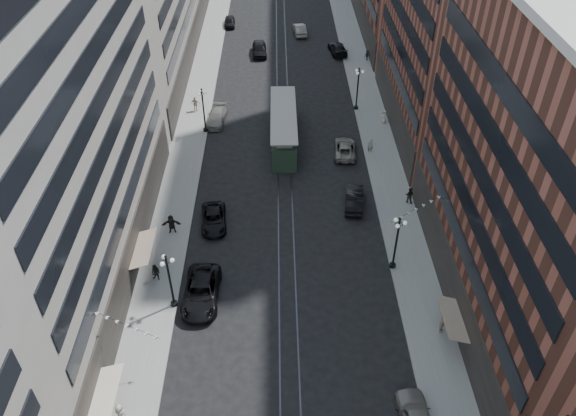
{
  "coord_description": "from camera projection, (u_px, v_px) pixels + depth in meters",
  "views": [
    {
      "loc": [
        -0.58,
        -2.56,
        34.88
      ],
      "look_at": [
        0.14,
        34.29,
        5.0
      ],
      "focal_mm": 35.0,
      "sensor_mm": 36.0,
      "label": 1
    }
  ],
  "objects": [
    {
      "name": "ground",
      "position": [
        283.0,
        110.0,
        70.56
      ],
      "size": [
        220.0,
        220.0,
        0.0
      ],
      "primitive_type": "plane",
      "color": "black",
      "rests_on": "ground"
    },
    {
      "name": "sidewalk_west",
      "position": [
        203.0,
        75.0,
        78.11
      ],
      "size": [
        4.0,
        180.0,
        0.15
      ],
      "primitive_type": "cube",
      "color": "gray",
      "rests_on": "ground"
    },
    {
      "name": "sidewalk_east",
      "position": [
        360.0,
        74.0,
        78.45
      ],
      "size": [
        4.0,
        180.0,
        0.15
      ],
      "primitive_type": "cube",
      "color": "gray",
      "rests_on": "ground"
    },
    {
      "name": "rail_west",
      "position": [
        277.0,
        75.0,
        78.31
      ],
      "size": [
        0.12,
        180.0,
        0.02
      ],
      "primitive_type": "cube",
      "color": "#2D2D33",
      "rests_on": "ground"
    },
    {
      "name": "rail_east",
      "position": [
        287.0,
        75.0,
        78.33
      ],
      "size": [
        0.12,
        180.0,
        0.02
      ],
      "primitive_type": "cube",
      "color": "#2D2D33",
      "rests_on": "ground"
    },
    {
      "name": "building_west_mid",
      "position": [
        51.0,
        126.0,
        40.51
      ],
      "size": [
        8.0,
        36.0,
        28.0
      ],
      "primitive_type": "cube",
      "color": "gray",
      "rests_on": "ground"
    },
    {
      "name": "building_east_mid",
      "position": [
        536.0,
        183.0,
        38.41
      ],
      "size": [
        8.0,
        30.0,
        24.0
      ],
      "primitive_type": "cube",
      "color": "brown",
      "rests_on": "ground"
    },
    {
      "name": "lamppost_sw_far",
      "position": [
        170.0,
        279.0,
        43.62
      ],
      "size": [
        1.03,
        1.14,
        5.52
      ],
      "color": "black",
      "rests_on": "sidewalk_west"
    },
    {
      "name": "lamppost_sw_mid",
      "position": [
        203.0,
        109.0,
        64.59
      ],
      "size": [
        1.03,
        1.14,
        5.52
      ],
      "color": "black",
      "rests_on": "sidewalk_west"
    },
    {
      "name": "lamppost_se_far",
      "position": [
        396.0,
        241.0,
        47.0
      ],
      "size": [
        1.03,
        1.14,
        5.52
      ],
      "color": "black",
      "rests_on": "sidewalk_east"
    },
    {
      "name": "lamppost_se_mid",
      "position": [
        358.0,
        87.0,
        68.75
      ],
      "size": [
        1.03,
        1.14,
        5.52
      ],
      "color": "black",
      "rests_on": "sidewalk_east"
    },
    {
      "name": "streetcar",
      "position": [
        284.0,
        128.0,
        63.96
      ],
      "size": [
        2.9,
        13.09,
        3.62
      ],
      "color": "#273D2A",
      "rests_on": "ground"
    },
    {
      "name": "car_2",
      "position": [
        201.0,
        292.0,
        45.6
      ],
      "size": [
        2.94,
        6.19,
        1.71
      ],
      "primitive_type": "imported",
      "rotation": [
        0.0,
        0.0,
        -0.02
      ],
      "color": "black",
      "rests_on": "ground"
    },
    {
      "name": "pedestrian_1",
      "position": [
        121.0,
        414.0,
        36.97
      ],
      "size": [
        0.98,
        0.72,
        1.79
      ],
      "primitive_type": "imported",
      "rotation": [
        0.0,
        0.0,
        2.83
      ],
      "color": "#B0AA92",
      "rests_on": "sidewalk_west"
    },
    {
      "name": "pedestrian_2",
      "position": [
        156.0,
        272.0,
        47.15
      ],
      "size": [
        0.9,
        0.69,
        1.64
      ],
      "primitive_type": "imported",
      "rotation": [
        0.0,
        0.0,
        -0.35
      ],
      "color": "black",
      "rests_on": "sidewalk_west"
    },
    {
      "name": "pedestrian_4",
      "position": [
        442.0,
        324.0,
        42.89
      ],
      "size": [
        0.71,
        1.04,
        1.63
      ],
      "primitive_type": "imported",
      "rotation": [
        0.0,
        0.0,
        1.25
      ],
      "color": "beige",
      "rests_on": "sidewalk_east"
    },
    {
      "name": "car_7",
      "position": [
        214.0,
        219.0,
        53.02
      ],
      "size": [
        2.72,
        5.14,
        1.38
      ],
      "primitive_type": "imported",
      "rotation": [
        0.0,
        0.0,
        0.09
      ],
      "color": "black",
      "rests_on": "ground"
    },
    {
      "name": "car_8",
      "position": [
        217.0,
        117.0,
        67.84
      ],
      "size": [
        2.54,
        5.2,
        1.45
      ],
      "primitive_type": "imported",
      "rotation": [
        0.0,
        0.0,
        -0.1
      ],
      "color": "gray",
      "rests_on": "ground"
    },
    {
      "name": "car_9",
      "position": [
        230.0,
        22.0,
        92.02
      ],
      "size": [
        1.83,
        4.24,
        1.43
      ],
      "primitive_type": "imported",
      "rotation": [
        0.0,
        0.0,
        0.03
      ],
      "color": "black",
      "rests_on": "ground"
    },
    {
      "name": "car_10",
      "position": [
        354.0,
        199.0,
        55.23
      ],
      "size": [
        2.32,
        4.99,
        1.59
      ],
      "primitive_type": "imported",
      "rotation": [
        0.0,
        0.0,
        3.01
      ],
      "color": "black",
      "rests_on": "ground"
    },
    {
      "name": "car_11",
      "position": [
        345.0,
        148.0,
        62.5
      ],
      "size": [
        2.83,
        5.28,
        1.41
      ],
      "primitive_type": "imported",
      "rotation": [
        0.0,
        0.0,
        3.04
      ],
      "color": "slate",
      "rests_on": "ground"
    },
    {
      "name": "car_12",
      "position": [
        338.0,
        48.0,
        83.56
      ],
      "size": [
        2.88,
        5.58,
        1.55
      ],
      "primitive_type": "imported",
      "rotation": [
        0.0,
        0.0,
        3.28
      ],
      "color": "black",
      "rests_on": "ground"
    },
    {
      "name": "car_13",
      "position": [
        259.0,
        49.0,
        83.11
      ],
      "size": [
        2.33,
        5.26,
        1.76
      ],
      "primitive_type": "imported",
      "rotation": [
        0.0,
        0.0,
        0.05
      ],
      "color": "black",
      "rests_on": "ground"
    },
    {
      "name": "car_14",
      "position": [
        300.0,
        30.0,
        89.19
      ],
      "size": [
        2.17,
        5.01,
        1.6
      ],
      "primitive_type": "imported",
      "rotation": [
        0.0,
        0.0,
        3.24
      ],
      "color": "gray",
      "rests_on": "ground"
    },
    {
      "name": "pedestrian_5",
      "position": [
        171.0,
        224.0,
        51.83
      ],
      "size": [
        1.8,
        0.64,
        1.9
      ],
      "primitive_type": "imported",
      "rotation": [
        0.0,
        0.0,
        0.08
      ],
      "color": "black",
      "rests_on": "sidewalk_west"
    },
    {
      "name": "pedestrian_6",
      "position": [
        195.0,
        104.0,
        69.64
      ],
      "size": [
        1.19,
        0.7,
        1.9
      ],
      "primitive_type": "imported",
      "rotation": [
        0.0,
        0.0,
        2.95
      ],
      "color": "beige",
      "rests_on": "sidewalk_west"
    },
    {
      "name": "pedestrian_7",
      "position": [
        409.0,
        195.0,
        55.33
      ],
      "size": [
        0.97,
        0.75,
        1.77
      ],
      "primitive_type": "imported",
      "rotation": [
        0.0,
        0.0,
        2.77
      ],
      "color": "black",
      "rests_on": "sidewalk_east"
    },
    {
      "name": "pedestrian_8",
      "position": [
        370.0,
        145.0,
        62.41
      ],
      "size": [
        0.66,
        0.45,
        1.75
      ],
      "primitive_type": "imported",
      "rotation": [
        0.0,
        0.0,
        3.1
      ],
      "color": "gray",
      "rests_on": "sidewalk_east"
    },
    {
      "name": "pedestrian_9",
      "position": [
        367.0,
        55.0,
        81.32
      ],
      "size": [
        1.07,
        0.76,
        1.53
      ],
      "primitive_type": "imported",
      "rotation": [
        0.0,
        0.0,
        0.4
      ],
      "color": "black",
      "rests_on": "sidewalk_east"
    },
    {
      "name": "pedestrian_extra_0",
      "position": [
        384.0,
        117.0,
        67.4
      ],
      "size": [
        0.88,
        0.86,
        1.63
      ],
      "primitive_type": "imported",
      "rotation": [
        0.0,
        0.0,
        5.54
      ],
      "color": "beige",
      "rests_on": "sidewalk_east"
    }
  ]
}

